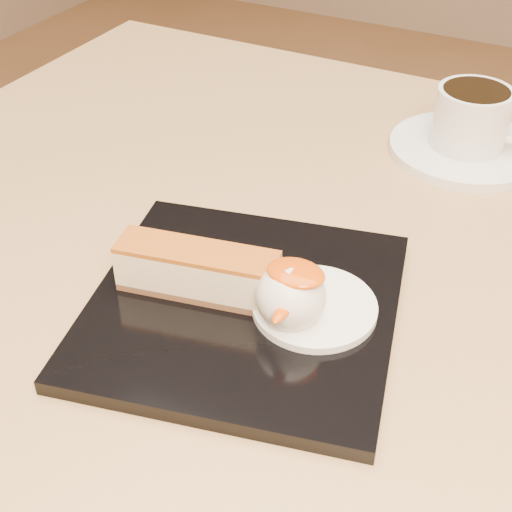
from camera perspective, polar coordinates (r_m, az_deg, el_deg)
The scene contains 9 objects.
table at distance 0.70m, azimuth -0.89°, elevation -9.39°, with size 0.80×0.80×0.72m.
dessert_plate at distance 0.53m, azimuth -1.01°, elevation -4.12°, with size 0.22×0.22×0.01m, color black.
cheesecake at distance 0.52m, azimuth -4.70°, elevation -1.18°, with size 0.12×0.05×0.04m.
cream_smear at distance 0.51m, azimuth 4.71°, elevation -4.08°, with size 0.09×0.09×0.01m, color white.
ice_cream_scoop at distance 0.49m, azimuth 2.82°, elevation -3.24°, with size 0.05×0.05×0.05m, color white.
mango_sauce at distance 0.48m, azimuth 3.21°, elevation -1.37°, with size 0.04×0.03×0.01m, color #DD4907.
mint_sprig at distance 0.54m, azimuth 2.95°, elevation -1.23°, with size 0.04×0.03×0.00m.
saucer at distance 0.75m, azimuth 16.37°, elevation 8.20°, with size 0.15×0.15×0.01m, color white.
coffee_cup at distance 0.74m, azimuth 17.00°, elevation 10.58°, with size 0.10×0.07×0.06m.
Camera 1 is at (0.23, -0.42, 1.08)m, focal length 50.00 mm.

